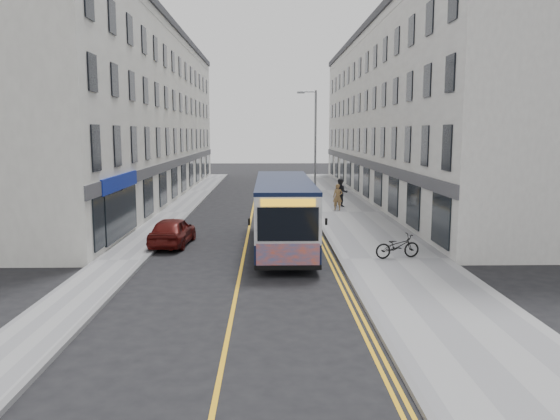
{
  "coord_description": "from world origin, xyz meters",
  "views": [
    {
      "loc": [
        1.06,
        -22.92,
        5.24
      ],
      "look_at": [
        1.61,
        2.52,
        1.6
      ],
      "focal_mm": 35.0,
      "sensor_mm": 36.0,
      "label": 1
    }
  ],
  "objects_px": {
    "bicycle": "(397,246)",
    "pedestrian_near": "(338,197)",
    "streetlamp": "(314,145)",
    "pedestrian_far": "(341,193)",
    "car_maroon": "(172,231)",
    "city_bus": "(284,211)",
    "car_white": "(281,189)"
  },
  "relations": [
    {
      "from": "car_maroon",
      "to": "pedestrian_far",
      "type": "bearing_deg",
      "value": -123.51
    },
    {
      "from": "pedestrian_near",
      "to": "pedestrian_far",
      "type": "relative_size",
      "value": 0.89
    },
    {
      "from": "streetlamp",
      "to": "bicycle",
      "type": "bearing_deg",
      "value": -81.84
    },
    {
      "from": "pedestrian_far",
      "to": "bicycle",
      "type": "bearing_deg",
      "value": -80.28
    },
    {
      "from": "streetlamp",
      "to": "pedestrian_near",
      "type": "distance_m",
      "value": 3.89
    },
    {
      "from": "streetlamp",
      "to": "city_bus",
      "type": "height_order",
      "value": "streetlamp"
    },
    {
      "from": "streetlamp",
      "to": "car_maroon",
      "type": "relative_size",
      "value": 2.02
    },
    {
      "from": "city_bus",
      "to": "bicycle",
      "type": "bearing_deg",
      "value": -30.72
    },
    {
      "from": "bicycle",
      "to": "pedestrian_far",
      "type": "xyz_separation_m",
      "value": [
        -0.27,
        15.54,
        0.48
      ]
    },
    {
      "from": "car_white",
      "to": "city_bus",
      "type": "bearing_deg",
      "value": -88.44
    },
    {
      "from": "pedestrian_near",
      "to": "car_maroon",
      "type": "height_order",
      "value": "pedestrian_near"
    },
    {
      "from": "streetlamp",
      "to": "car_maroon",
      "type": "bearing_deg",
      "value": -122.52
    },
    {
      "from": "car_white",
      "to": "bicycle",
      "type": "bearing_deg",
      "value": -76.77
    },
    {
      "from": "pedestrian_near",
      "to": "pedestrian_far",
      "type": "height_order",
      "value": "pedestrian_far"
    },
    {
      "from": "streetlamp",
      "to": "pedestrian_far",
      "type": "height_order",
      "value": "streetlamp"
    },
    {
      "from": "streetlamp",
      "to": "car_maroon",
      "type": "xyz_separation_m",
      "value": [
        -7.57,
        -11.87,
        -3.71
      ]
    },
    {
      "from": "pedestrian_near",
      "to": "pedestrian_far",
      "type": "bearing_deg",
      "value": 88.96
    },
    {
      "from": "bicycle",
      "to": "car_white",
      "type": "bearing_deg",
      "value": -1.06
    },
    {
      "from": "car_white",
      "to": "pedestrian_near",
      "type": "bearing_deg",
      "value": -64.72
    },
    {
      "from": "streetlamp",
      "to": "city_bus",
      "type": "bearing_deg",
      "value": -100.95
    },
    {
      "from": "city_bus",
      "to": "car_maroon",
      "type": "distance_m",
      "value": 5.29
    },
    {
      "from": "city_bus",
      "to": "pedestrian_far",
      "type": "bearing_deg",
      "value": 71.4
    },
    {
      "from": "streetlamp",
      "to": "car_white",
      "type": "xyz_separation_m",
      "value": [
        -2.07,
        7.32,
        -3.77
      ]
    },
    {
      "from": "city_bus",
      "to": "pedestrian_far",
      "type": "xyz_separation_m",
      "value": [
        4.31,
        12.82,
        -0.61
      ]
    },
    {
      "from": "streetlamp",
      "to": "car_maroon",
      "type": "distance_m",
      "value": 14.56
    },
    {
      "from": "bicycle",
      "to": "pedestrian_near",
      "type": "xyz_separation_m",
      "value": [
        -0.68,
        13.99,
        0.37
      ]
    },
    {
      "from": "pedestrian_near",
      "to": "city_bus",
      "type": "bearing_deg",
      "value": -95.18
    },
    {
      "from": "pedestrian_far",
      "to": "car_maroon",
      "type": "bearing_deg",
      "value": -118.99
    },
    {
      "from": "bicycle",
      "to": "car_maroon",
      "type": "height_order",
      "value": "car_maroon"
    },
    {
      "from": "streetlamp",
      "to": "bicycle",
      "type": "xyz_separation_m",
      "value": [
        2.17,
        -15.16,
        -3.76
      ]
    },
    {
      "from": "bicycle",
      "to": "pedestrian_near",
      "type": "bearing_deg",
      "value": -8.95
    },
    {
      "from": "pedestrian_near",
      "to": "pedestrian_far",
      "type": "xyz_separation_m",
      "value": [
        0.42,
        1.55,
        0.11
      ]
    }
  ]
}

